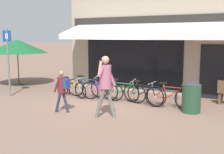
{
  "coord_description": "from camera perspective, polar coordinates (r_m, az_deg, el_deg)",
  "views": [
    {
      "loc": [
        4.89,
        -8.42,
        2.39
      ],
      "look_at": [
        0.54,
        -0.26,
        1.05
      ],
      "focal_mm": 45.0,
      "sensor_mm": 36.0,
      "label": 1
    }
  ],
  "objects": [
    {
      "name": "bicycle_purple",
      "position": [
        10.55,
        -2.07,
        -2.78
      ],
      "size": [
        1.69,
        0.52,
        0.86
      ],
      "rotation": [
        0.14,
        0.0,
        0.15
      ],
      "color": "black",
      "rests_on": "ground_plane"
    },
    {
      "name": "litter_bin",
      "position": [
        9.22,
        15.83,
        -3.83
      ],
      "size": [
        0.6,
        0.6,
        1.02
      ],
      "color": "#23472D",
      "rests_on": "ground_plane"
    },
    {
      "name": "ground_plane",
      "position": [
        10.03,
        -2.03,
        -5.55
      ],
      "size": [
        160.0,
        160.0,
        0.0
      ],
      "primitive_type": "plane",
      "color": "#846656"
    },
    {
      "name": "cafe_parasol",
      "position": [
        14.44,
        -18.7,
        5.93
      ],
      "size": [
        2.88,
        2.88,
        2.25
      ],
      "color": "#4C3D2D",
      "rests_on": "ground_plane"
    },
    {
      "name": "pedestrian_adult",
      "position": [
        8.23,
        -1.36,
        -0.51
      ],
      "size": [
        0.6,
        0.62,
        1.84
      ],
      "rotation": [
        0.0,
        0.0,
        3.27
      ],
      "color": "slate",
      "rests_on": "ground_plane"
    },
    {
      "name": "bicycle_red",
      "position": [
        9.57,
        11.77,
        -3.98
      ],
      "size": [
        1.71,
        0.52,
        0.87
      ],
      "rotation": [
        -0.02,
        0.0,
        0.13
      ],
      "color": "black",
      "rests_on": "ground_plane"
    },
    {
      "name": "bike_rack_rail",
      "position": [
        10.57,
        1.16,
        -2.13
      ],
      "size": [
        4.61,
        0.04,
        0.57
      ],
      "color": "#47494F",
      "rests_on": "ground_plane"
    },
    {
      "name": "pedestrian_child",
      "position": [
        8.94,
        -10.07,
        -1.9
      ],
      "size": [
        0.49,
        0.42,
        1.34
      ],
      "rotation": [
        0.0,
        0.0,
        3.15
      ],
      "color": "#282D47",
      "rests_on": "ground_plane"
    },
    {
      "name": "parking_sign",
      "position": [
        11.91,
        -20.37,
        4.06
      ],
      "size": [
        0.44,
        0.07,
        2.68
      ],
      "color": "slate",
      "rests_on": "ground_plane"
    },
    {
      "name": "bicycle_blue",
      "position": [
        11.16,
        -5.09,
        -2.13
      ],
      "size": [
        1.76,
        0.52,
        0.89
      ],
      "rotation": [
        0.12,
        0.0,
        0.16
      ],
      "color": "black",
      "rests_on": "ground_plane"
    },
    {
      "name": "shop_front",
      "position": [
        13.37,
        10.41,
        11.12
      ],
      "size": [
        8.19,
        4.53,
        6.2
      ],
      "color": "tan",
      "rests_on": "ground_plane"
    },
    {
      "name": "bicycle_orange",
      "position": [
        11.32,
        -8.27,
        -2.22
      ],
      "size": [
        1.72,
        0.7,
        0.8
      ],
      "rotation": [
        0.1,
        0.0,
        -0.27
      ],
      "color": "black",
      "rests_on": "ground_plane"
    },
    {
      "name": "bicycle_green",
      "position": [
        10.29,
        2.15,
        -3.01
      ],
      "size": [
        1.82,
        0.52,
        0.88
      ],
      "rotation": [
        0.15,
        0.0,
        0.01
      ],
      "color": "black",
      "rests_on": "ground_plane"
    },
    {
      "name": "bicycle_black",
      "position": [
        10.01,
        6.26,
        -3.41
      ],
      "size": [
        1.7,
        0.61,
        0.85
      ],
      "rotation": [
        0.09,
        0.0,
        -0.21
      ],
      "color": "black",
      "rests_on": "ground_plane"
    }
  ]
}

